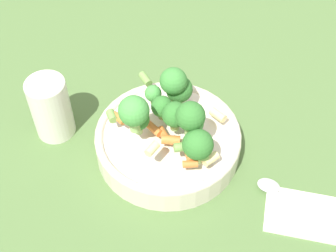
# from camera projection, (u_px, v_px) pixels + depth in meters

# --- Properties ---
(ground_plane) EXTENTS (3.00, 3.00, 0.00)m
(ground_plane) POSITION_uv_depth(u_px,v_px,m) (168.00, 150.00, 0.79)
(ground_plane) COLOR #4C6B38
(bowl) EXTENTS (0.24, 0.24, 0.05)m
(bowl) POSITION_uv_depth(u_px,v_px,m) (168.00, 140.00, 0.77)
(bowl) COLOR beige
(bowl) RESTS_ON ground_plane
(pasta_salad) EXTENTS (0.19, 0.20, 0.10)m
(pasta_salad) POSITION_uv_depth(u_px,v_px,m) (171.00, 112.00, 0.72)
(pasta_salad) COLOR #8CB766
(pasta_salad) RESTS_ON bowl
(cup) EXTENTS (0.07, 0.07, 0.11)m
(cup) POSITION_uv_depth(u_px,v_px,m) (51.00, 107.00, 0.78)
(cup) COLOR silver
(cup) RESTS_ON ground_plane
(napkin) EXTENTS (0.15, 0.12, 0.01)m
(napkin) POSITION_uv_depth(u_px,v_px,m) (307.00, 215.00, 0.71)
(napkin) COLOR white
(napkin) RESTS_ON ground_plane
(spoon) EXTENTS (0.14, 0.10, 0.01)m
(spoon) POSITION_uv_depth(u_px,v_px,m) (286.00, 192.00, 0.73)
(spoon) COLOR silver
(spoon) RESTS_ON napkin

